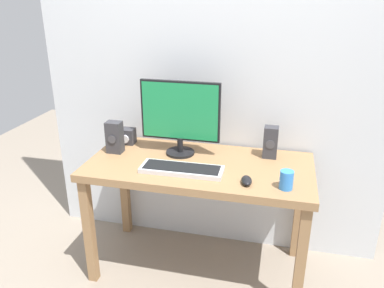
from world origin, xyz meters
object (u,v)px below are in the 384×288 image
monitor (180,115)px  mouse (247,180)px  audio_controller (127,136)px  coffee_mug (286,180)px  speaker_left (115,137)px  keyboard_primary (182,169)px  speaker_right (271,142)px  desk (199,177)px

monitor → mouse: bearing=-35.0°
monitor → audio_controller: 0.45m
mouse → audio_controller: size_ratio=1.01×
coffee_mug → speaker_left: bearing=167.1°
speaker_left → keyboard_primary: bearing=-19.8°
monitor → speaker_right: monitor is taller
coffee_mug → desk: bearing=158.4°
desk → speaker_left: bearing=175.7°
keyboard_primary → audio_controller: bearing=144.6°
audio_controller → speaker_right: bearing=-0.4°
monitor → keyboard_primary: monitor is taller
speaker_left → coffee_mug: size_ratio=2.01×
speaker_right → audio_controller: speaker_right is taller
desk → coffee_mug: coffee_mug is taller
speaker_right → mouse: bearing=-104.5°
keyboard_primary → mouse: (0.38, -0.06, 0.00)m
monitor → keyboard_primary: size_ratio=1.04×
mouse → speaker_left: 0.89m
monitor → coffee_mug: 0.76m
speaker_left → coffee_mug: 1.09m
monitor → coffee_mug: size_ratio=4.92×
mouse → speaker_right: size_ratio=0.53×
audio_controller → monitor: bearing=-11.2°
desk → mouse: 0.37m
speaker_left → audio_controller: (0.02, 0.16, -0.05)m
keyboard_primary → coffee_mug: size_ratio=4.71×
monitor → speaker_left: 0.44m
monitor → audio_controller: (-0.39, 0.08, -0.20)m
desk → mouse: bearing=-32.6°
speaker_right → speaker_left: size_ratio=0.97×
desk → speaker_right: (0.40, 0.19, 0.19)m
desk → audio_controller: (-0.54, 0.20, 0.14)m
mouse → speaker_left: size_ratio=0.51×
desk → keyboard_primary: bearing=-119.1°
keyboard_primary → speaker_left: (-0.48, 0.17, 0.09)m
audio_controller → coffee_mug: 1.12m
desk → monitor: bearing=140.5°
monitor → speaker_left: size_ratio=2.44×
mouse → audio_controller: 0.93m
keyboard_primary → audio_controller: (-0.47, 0.33, 0.04)m
monitor → keyboard_primary: 0.36m
desk → keyboard_primary: 0.18m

